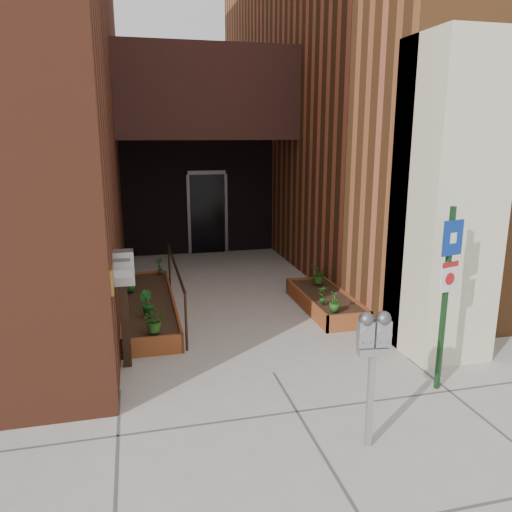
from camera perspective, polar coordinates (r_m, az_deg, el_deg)
ground at (r=6.89m, az=2.00°, el=-13.20°), size 80.00×80.00×0.00m
architecture at (r=13.02m, az=-7.55°, el=21.84°), size 20.00×14.60×10.00m
planter_left at (r=9.11m, az=-12.20°, el=-5.73°), size 0.90×3.60×0.30m
planter_right at (r=9.24m, az=7.89°, el=-5.25°), size 0.80×2.20×0.30m
handrail at (r=8.90m, az=-9.17°, el=-1.91°), size 0.04×3.34×0.90m
parking_meter at (r=5.08m, az=13.28°, el=-9.70°), size 0.33×0.17×1.46m
sign_post at (r=6.38m, az=21.05°, el=-2.63°), size 0.31×0.11×2.31m
payment_dropbox at (r=6.88m, az=-14.99°, el=-3.13°), size 0.33×0.25×1.64m
shrub_left_a at (r=7.48m, az=-11.53°, el=-7.09°), size 0.44×0.44×0.39m
shrub_left_b at (r=8.15m, az=-12.42°, el=-5.30°), size 0.32×0.32×0.41m
shrub_left_c at (r=9.48m, az=-14.22°, el=-2.90°), size 0.27×0.27×0.35m
shrub_left_d at (r=10.55m, az=-10.96°, el=-1.09°), size 0.25×0.25×0.33m
shrub_right_a at (r=8.28m, az=8.98°, el=-5.14°), size 0.20×0.20×0.33m
shrub_right_b at (r=8.59m, az=7.68°, el=-4.39°), size 0.20×0.20×0.33m
shrub_right_c at (r=9.72m, az=7.18°, el=-2.08°), size 0.47×0.47×0.38m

